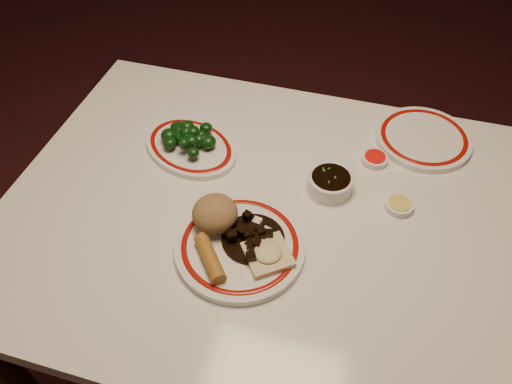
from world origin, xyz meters
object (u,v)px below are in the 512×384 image
object	(u,v)px
spring_roll	(210,258)
rice_mound	(215,213)
dining_table	(271,236)
stirfry_heap	(251,237)
broccoli_pile	(188,135)
soy_bowl	(330,183)
fried_wonton	(268,254)
main_plate	(240,246)
broccoli_plate	(191,147)

from	to	relation	value
spring_roll	rice_mound	bearing A→B (deg)	63.46
dining_table	stirfry_heap	size ratio (longest dim) A/B	9.01
broccoli_pile	soy_bowl	size ratio (longest dim) A/B	1.36
dining_table	spring_roll	distance (m)	0.23
dining_table	fried_wonton	world-z (taller)	fried_wonton
rice_mound	soy_bowl	size ratio (longest dim) A/B	0.94
rice_mound	soy_bowl	xyz separation A→B (m)	(0.21, 0.18, -0.03)
main_plate	broccoli_pile	distance (m)	0.34
dining_table	soy_bowl	distance (m)	0.19
main_plate	broccoli_pile	bearing A→B (deg)	129.30
dining_table	soy_bowl	world-z (taller)	soy_bowl
main_plate	rice_mound	xyz separation A→B (m)	(-0.06, 0.04, 0.04)
spring_roll	fried_wonton	world-z (taller)	spring_roll
main_plate	rice_mound	world-z (taller)	rice_mound
rice_mound	stirfry_heap	size ratio (longest dim) A/B	0.72
rice_mound	broccoli_plate	bearing A→B (deg)	123.09
fried_wonton	rice_mound	bearing A→B (deg)	158.10
spring_roll	soy_bowl	distance (m)	0.34
broccoli_pile	spring_roll	bearing A→B (deg)	-61.95
broccoli_plate	soy_bowl	distance (m)	0.36
fried_wonton	broccoli_pile	world-z (taller)	broccoli_pile
spring_roll	fried_wonton	distance (m)	0.12
broccoli_pile	soy_bowl	world-z (taller)	broccoli_pile
fried_wonton	stirfry_heap	distance (m)	0.05
broccoli_plate	stirfry_heap	bearing A→B (deg)	-46.62
stirfry_heap	broccoli_pile	xyz separation A→B (m)	(-0.23, 0.25, 0.01)
main_plate	broccoli_pile	world-z (taller)	broccoli_pile
rice_mound	broccoli_plate	xyz separation A→B (m)	(-0.14, 0.22, -0.04)
main_plate	broccoli_plate	distance (m)	0.33
rice_mound	main_plate	bearing A→B (deg)	-29.50
main_plate	broccoli_plate	size ratio (longest dim) A/B	1.06
dining_table	broccoli_pile	bearing A→B (deg)	150.11
rice_mound	soy_bowl	bearing A→B (deg)	40.51
fried_wonton	broccoli_plate	bearing A→B (deg)	135.00
stirfry_heap	broccoli_plate	xyz separation A→B (m)	(-0.23, 0.24, -0.02)
dining_table	broccoli_plate	world-z (taller)	broccoli_plate
main_plate	fried_wonton	size ratio (longest dim) A/B	2.69
rice_mound	broccoli_plate	size ratio (longest dim) A/B	0.31
dining_table	rice_mound	world-z (taller)	rice_mound
stirfry_heap	broccoli_plate	bearing A→B (deg)	133.38
dining_table	main_plate	size ratio (longest dim) A/B	3.68
main_plate	fried_wonton	bearing A→B (deg)	-13.23
broccoli_pile	fried_wonton	bearing A→B (deg)	-44.90
main_plate	rice_mound	bearing A→B (deg)	150.50
soy_bowl	fried_wonton	bearing A→B (deg)	-109.93
spring_roll	broccoli_pile	xyz separation A→B (m)	(-0.17, 0.32, 0.01)
main_plate	broccoli_pile	xyz separation A→B (m)	(-0.21, 0.26, 0.03)
stirfry_heap	broccoli_plate	size ratio (longest dim) A/B	0.43
dining_table	rice_mound	bearing A→B (deg)	-141.23
rice_mound	spring_roll	xyz separation A→B (m)	(0.02, -0.10, -0.02)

